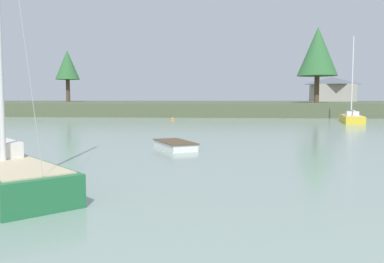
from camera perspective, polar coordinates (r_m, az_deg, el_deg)
name	(u,v)px	position (r m, az deg, el deg)	size (l,w,h in m)	color
far_shore_bank	(257,107)	(90.42, 9.18, 3.45)	(241.21, 53.88, 2.19)	#4C563D
dinghy_white	(175,146)	(25.41, -2.42, -2.08)	(3.31, 4.22, 0.67)	white
sailboat_yellow	(352,120)	(56.06, 21.56, 1.48)	(3.68, 8.58, 11.67)	gold
mooring_buoy_orange	(173,119)	(58.06, -2.74, 1.75)	(0.47, 0.47, 0.53)	orange
shore_tree_far_right	(318,52)	(78.70, 17.28, 10.67)	(7.26, 7.26, 13.81)	brown
shore_tree_right_mid	(67,65)	(97.07, -17.15, 8.88)	(5.39, 5.39, 11.64)	brown
cottage_near_water	(332,89)	(106.30, 19.15, 5.70)	(10.24, 8.83, 5.97)	#9E998E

